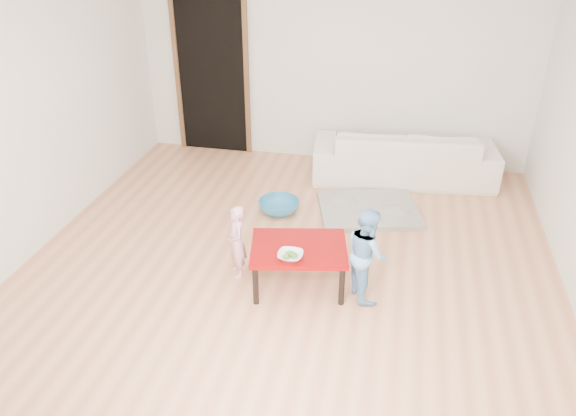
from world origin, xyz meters
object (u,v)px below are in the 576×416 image
(bowl, at_px, (290,256))
(sofa, at_px, (404,154))
(red_table, at_px, (299,266))
(basin, at_px, (279,207))
(child_pink, at_px, (237,242))
(child_blue, at_px, (367,254))

(bowl, bearing_deg, sofa, 72.23)
(red_table, height_order, basin, red_table)
(bowl, bearing_deg, red_table, 80.20)
(basin, bearing_deg, sofa, 42.60)
(child_pink, bearing_deg, red_table, 52.84)
(child_pink, height_order, child_blue, child_blue)
(red_table, xyz_separation_m, child_pink, (-0.59, 0.06, 0.14))
(sofa, relative_size, child_pink, 3.15)
(sofa, distance_m, bowl, 2.83)
(bowl, distance_m, basin, 1.60)
(sofa, relative_size, red_table, 2.65)
(child_blue, distance_m, basin, 1.71)
(red_table, xyz_separation_m, bowl, (-0.03, -0.20, 0.23))
(sofa, bearing_deg, child_pink, 53.72)
(sofa, bearing_deg, red_table, 65.49)
(bowl, relative_size, child_blue, 0.25)
(sofa, bearing_deg, bowl, 66.10)
(bowl, relative_size, child_pink, 0.30)
(basin, bearing_deg, bowl, -73.47)
(sofa, xyz_separation_m, bowl, (-0.86, -2.69, 0.12))
(red_table, relative_size, basin, 1.83)
(sofa, xyz_separation_m, child_blue, (-0.24, -2.49, 0.10))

